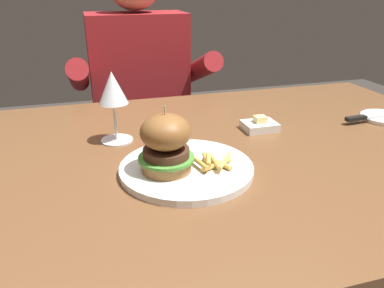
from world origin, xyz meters
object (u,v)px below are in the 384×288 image
at_px(wine_glass, 113,92).
at_px(table_knife, 371,117).
at_px(burger_sandwich, 166,143).
at_px(main_plate, 186,168).
at_px(butter_dish, 260,125).
at_px(diner_person, 142,122).

xyz_separation_m(wine_glass, table_knife, (0.66, -0.05, -0.10)).
bearing_deg(burger_sandwich, main_plate, 10.63).
relative_size(burger_sandwich, table_knife, 0.64).
relative_size(wine_glass, table_knife, 0.82).
bearing_deg(butter_dish, diner_person, 108.28).
height_order(wine_glass, butter_dish, wine_glass).
xyz_separation_m(main_plate, diner_person, (0.03, 0.79, -0.18)).
bearing_deg(diner_person, butter_dish, -71.72).
xyz_separation_m(wine_glass, diner_person, (0.14, 0.60, -0.30)).
bearing_deg(butter_dish, main_plate, -144.80).
height_order(table_knife, butter_dish, butter_dish).
bearing_deg(main_plate, wine_glass, 120.69).
height_order(burger_sandwich, table_knife, burger_sandwich).
relative_size(burger_sandwich, diner_person, 0.11).
height_order(main_plate, burger_sandwich, burger_sandwich).
bearing_deg(wine_glass, burger_sandwich, -69.83).
height_order(table_knife, diner_person, diner_person).
xyz_separation_m(main_plate, wine_glass, (-0.12, 0.19, 0.11)).
distance_m(burger_sandwich, diner_person, 0.84).
xyz_separation_m(main_plate, table_knife, (0.55, 0.14, 0.01)).
distance_m(wine_glass, table_knife, 0.67).
height_order(butter_dish, diner_person, diner_person).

